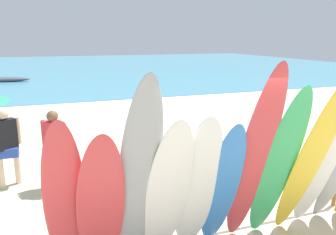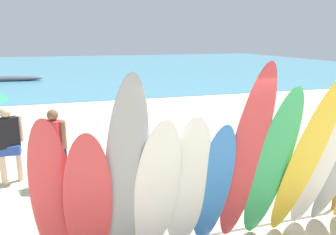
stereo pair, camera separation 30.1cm
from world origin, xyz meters
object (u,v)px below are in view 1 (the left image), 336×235
object	(u,v)px
surfboard_grey_2	(138,182)
surfboard_blue_5	(222,189)
surfboard_white_9	(321,170)
beachgoer_midbeach	(6,142)
surfboard_rack	(217,195)
surfboard_white_4	(197,188)
surfboard_red_1	(101,209)
beachgoer_photographing	(55,144)
surfboard_green_7	(277,168)
surfboard_red_6	(253,162)
surfboard_yellow_8	(309,162)
surfboard_white_3	(167,195)
surfboard_red_0	(66,206)

from	to	relation	value
surfboard_grey_2	surfboard_blue_5	size ratio (longest dim) A/B	1.32
surfboard_white_9	beachgoer_midbeach	size ratio (longest dim) A/B	1.37
surfboard_grey_2	surfboard_white_9	xyz separation A→B (m)	(2.77, 0.10, -0.28)
surfboard_rack	surfboard_white_4	xyz separation A→B (m)	(-0.60, -0.56, 0.46)
surfboard_red_1	beachgoer_photographing	distance (m)	3.04
surfboard_red_1	surfboard_white_4	xyz separation A→B (m)	(1.22, 0.07, 0.03)
surfboard_white_9	surfboard_red_1	bearing A→B (deg)	-174.04
surfboard_white_4	beachgoer_photographing	size ratio (longest dim) A/B	1.41
surfboard_white_4	beachgoer_photographing	xyz separation A→B (m)	(-1.69, 2.94, -0.14)
surfboard_grey_2	surfboard_green_7	size ratio (longest dim) A/B	1.09
surfboard_red_6	surfboard_yellow_8	world-z (taller)	surfboard_red_6
surfboard_white_3	surfboard_white_9	xyz separation A→B (m)	(2.40, 0.03, -0.03)
surfboard_grey_2	beachgoer_midbeach	size ratio (longest dim) A/B	1.74
surfboard_red_0	surfboard_red_1	size ratio (longest dim) A/B	1.06
surfboard_red_6	surfboard_green_7	size ratio (longest dim) A/B	1.12
surfboard_white_3	surfboard_green_7	bearing A→B (deg)	-1.62
surfboard_grey_2	surfboard_white_4	bearing A→B (deg)	6.63
surfboard_red_1	beachgoer_photographing	bearing A→B (deg)	99.32
surfboard_yellow_8	beachgoer_midbeach	distance (m)	5.49
surfboard_rack	surfboard_blue_5	size ratio (longest dim) A/B	2.28
beachgoer_photographing	surfboard_blue_5	bearing A→B (deg)	-11.14
surfboard_green_7	beachgoer_midbeach	world-z (taller)	surfboard_green_7
surfboard_yellow_8	beachgoer_photographing	bearing A→B (deg)	137.15
surfboard_white_4	surfboard_red_6	size ratio (longest dim) A/B	0.78
surfboard_white_4	surfboard_yellow_8	world-z (taller)	surfboard_yellow_8
surfboard_rack	surfboard_yellow_8	distance (m)	1.40
surfboard_rack	surfboard_white_9	world-z (taller)	surfboard_white_9
surfboard_red_0	beachgoer_midbeach	world-z (taller)	surfboard_red_0
surfboard_red_6	surfboard_white_4	bearing A→B (deg)	177.22
surfboard_red_1	surfboard_blue_5	distance (m)	1.58
surfboard_grey_2	beachgoer_midbeach	distance (m)	3.94
surfboard_rack	beachgoer_photographing	bearing A→B (deg)	134.00
surfboard_grey_2	surfboard_green_7	world-z (taller)	surfboard_grey_2
surfboard_red_0	surfboard_white_3	bearing A→B (deg)	0.38
surfboard_red_6	surfboard_white_3	bearing A→B (deg)	-177.94
surfboard_red_6	surfboard_grey_2	bearing A→B (deg)	-174.51
surfboard_white_4	beachgoer_photographing	distance (m)	3.39
surfboard_white_9	surfboard_yellow_8	bearing A→B (deg)	-151.89
surfboard_grey_2	beachgoer_photographing	distance (m)	3.21
surfboard_white_4	surfboard_green_7	bearing A→B (deg)	0.37
beachgoer_midbeach	surfboard_green_7	bearing A→B (deg)	-68.05
surfboard_grey_2	surfboard_white_3	world-z (taller)	surfboard_grey_2
surfboard_grey_2	surfboard_blue_5	bearing A→B (deg)	4.05
surfboard_red_0	surfboard_grey_2	xyz separation A→B (m)	(0.81, -0.12, 0.22)
surfboard_grey_2	surfboard_white_4	distance (m)	0.84
surfboard_white_3	surfboard_white_4	world-z (taller)	surfboard_white_3
beachgoer_midbeach	surfboard_rack	bearing A→B (deg)	-66.59
beachgoer_midbeach	beachgoer_photographing	world-z (taller)	beachgoer_midbeach
surfboard_rack	surfboard_yellow_8	xyz separation A→B (m)	(0.98, -0.74, 0.67)
surfboard_white_4	surfboard_blue_5	xyz separation A→B (m)	(0.36, 0.00, -0.06)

